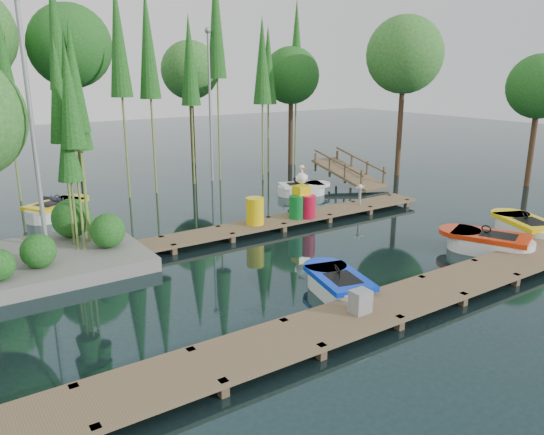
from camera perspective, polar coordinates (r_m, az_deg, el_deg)
ground_plane at (r=15.52m, az=-0.50°, el=-4.61°), size 90.00×90.00×0.00m
near_dock at (r=12.22m, az=11.40°, el=-9.57°), size 18.00×1.50×0.50m
far_dock at (r=17.96m, az=-2.25°, el=-1.00°), size 15.00×1.20×0.50m
tree_screen at (r=23.52m, az=-20.11°, el=16.58°), size 34.42×18.53×10.31m
lamp_island at (r=14.90m, az=-24.53°, el=9.98°), size 0.30×0.30×7.25m
lamp_rear at (r=26.10m, az=-6.72°, el=13.14°), size 0.30×0.30×7.25m
ramp at (r=25.70m, az=8.28°, el=4.79°), size 1.50×3.94×1.49m
boat_blue at (r=13.28m, az=7.12°, el=-7.24°), size 1.66×2.65×0.83m
boat_red at (r=17.38m, az=22.21°, el=-2.62°), size 2.27×3.07×0.94m
boat_yellow_near at (r=19.53m, az=25.58°, el=-1.06°), size 2.24×3.06×0.94m
boat_yellow_far at (r=21.51m, az=-22.16°, el=0.81°), size 2.94×2.42×1.35m
boat_white_far at (r=23.52m, az=3.27°, el=3.08°), size 2.60×1.80×1.13m
utility_cabinet at (r=11.72m, az=9.48°, el=-8.90°), size 0.41×0.35×0.51m
yellow_barrel at (r=17.89m, az=-1.85°, el=0.70°), size 0.61×0.61×0.92m
drum_cluster at (r=18.81m, az=3.33°, el=1.71°), size 1.08×0.99×1.86m
seagull_post at (r=20.75m, az=9.46°, el=2.83°), size 0.50×0.27×0.80m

